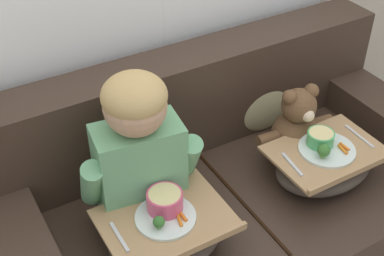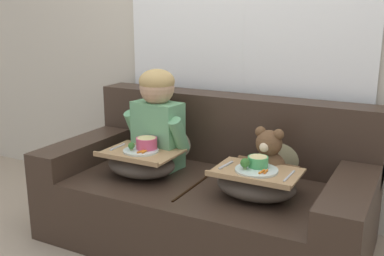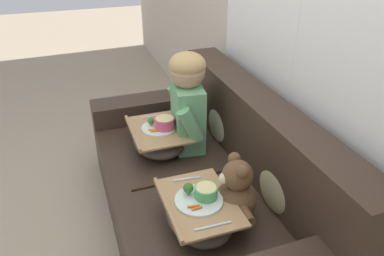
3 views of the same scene
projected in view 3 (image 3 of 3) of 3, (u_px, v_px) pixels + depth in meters
The scene contains 9 objects.
ground_plane at pixel (196, 229), 2.37m from camera, with size 14.00×14.00×0.00m, color tan.
wall_back_with_window at pixel (307, 10), 1.90m from camera, with size 8.00×0.08×2.60m.
couch at pixel (208, 189), 2.25m from camera, with size 1.91×0.99×0.85m.
throw_pillow_behind_child at pixel (222, 117), 2.49m from camera, with size 0.34×0.17×0.36m.
throw_pillow_behind_teddy at pixel (280, 181), 1.88m from camera, with size 0.34×0.16×0.35m.
child_figure at pixel (187, 97), 2.33m from camera, with size 0.46×0.24×0.63m.
teddy_bear at pixel (235, 193), 1.82m from camera, with size 0.37×0.26×0.35m.
lap_tray_child at pixel (159, 138), 2.40m from camera, with size 0.45×0.35×0.23m.
lap_tray_teddy at pixel (199, 212), 1.79m from camera, with size 0.45×0.32×0.22m.
Camera 3 is at (1.65, -0.61, 1.72)m, focal length 35.00 mm.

